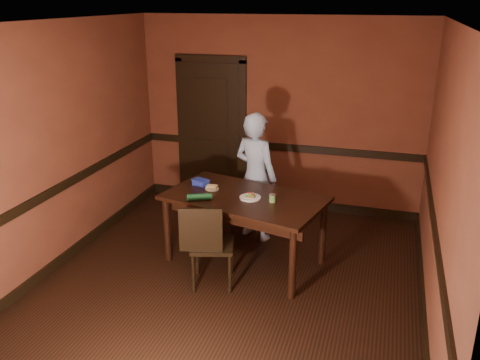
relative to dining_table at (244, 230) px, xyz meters
The scene contains 22 objects.
floor 0.62m from the dining_table, 92.41° to the right, with size 4.00×4.50×0.01m, color black.
ceiling 2.34m from the dining_table, 92.41° to the right, with size 4.00×4.50×0.01m, color silver.
wall_back 2.02m from the dining_table, 90.62° to the left, with size 4.00×0.02×2.70m, color brown.
wall_front 2.87m from the dining_table, 90.41° to the right, with size 4.00×0.02×2.70m, color brown.
wall_left 2.27m from the dining_table, 167.14° to the right, with size 0.02×4.50×2.70m, color brown.
wall_right 2.24m from the dining_table, 13.11° to the right, with size 0.02×4.50×2.70m, color brown.
dado_back 1.84m from the dining_table, 90.63° to the left, with size 4.00×0.03×0.10m, color black.
dado_left 2.11m from the dining_table, 167.04° to the right, with size 0.03×4.50×0.10m, color black.
dado_right 2.08m from the dining_table, 13.21° to the right, with size 0.03×4.50×0.10m, color black.
baseboard_back 1.81m from the dining_table, 90.63° to the left, with size 4.00×0.03×0.12m, color black.
baseboard_left 2.09m from the dining_table, 167.04° to the right, with size 0.03×4.50×0.12m, color black.
baseboard_right 2.05m from the dining_table, 13.21° to the right, with size 0.03×4.50×0.12m, color black.
door 2.14m from the dining_table, 120.15° to the left, with size 1.05×0.07×2.20m.
dining_table is the anchor object (origin of this frame).
chair_far 0.78m from the dining_table, 98.81° to the left, with size 0.44×0.44×0.94m, color black, non-canonical shape.
chair_near 0.58m from the dining_table, 109.54° to the right, with size 0.44×0.44×0.94m, color black, non-canonical shape.
person 0.80m from the dining_table, 94.82° to the left, with size 0.59×0.39×1.62m, color #9EB9D8.
sandwich_plate 0.43m from the dining_table, 25.01° to the right, with size 0.24×0.24×0.06m.
sauce_jar 0.57m from the dining_table, 11.80° to the right, with size 0.08×0.08×0.09m.
cheese_saucer 0.61m from the dining_table, 166.67° to the left, with size 0.16×0.16×0.05m.
food_tub 0.76m from the dining_table, 163.40° to the left, with size 0.22×0.19×0.08m.
wrapped_veg 0.68m from the dining_table, 150.20° to the right, with size 0.08×0.08×0.27m, color #123F1D.
Camera 1 is at (1.49, -4.59, 2.92)m, focal length 38.00 mm.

